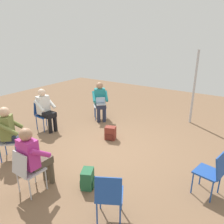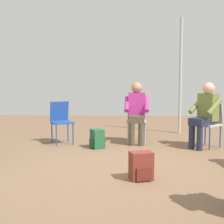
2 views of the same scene
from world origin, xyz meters
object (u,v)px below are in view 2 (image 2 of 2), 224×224
(chair_north, at_px, (137,118))
(person_in_magenta, at_px, (137,109))
(chair_northeast, at_px, (210,121))
(chair_northwest, at_px, (61,119))
(person_in_olive, at_px, (205,112))
(backpack_by_empty_chair, at_px, (97,140))
(backpack_near_laptop_user, at_px, (141,168))

(chair_north, relative_size, person_in_magenta, 0.69)
(chair_northeast, bearing_deg, chair_northwest, 45.47)
(chair_northeast, xyz_separation_m, person_in_olive, (-0.13, -0.11, 0.20))
(chair_northwest, distance_m, backpack_by_empty_chair, 0.95)
(chair_north, distance_m, person_in_magenta, 0.26)
(person_in_olive, distance_m, backpack_by_empty_chair, 2.10)
(person_in_olive, distance_m, person_in_magenta, 1.34)
(chair_northwest, relative_size, person_in_magenta, 0.69)
(backpack_by_empty_chair, bearing_deg, chair_northeast, 6.35)
(person_in_olive, bearing_deg, chair_north, 24.90)
(chair_north, bearing_deg, person_in_olive, 157.21)
(chair_northeast, distance_m, person_in_olive, 0.26)
(backpack_by_empty_chair, bearing_deg, chair_northwest, 151.01)
(person_in_olive, distance_m, backpack_near_laptop_user, 2.43)
(chair_north, height_order, chair_northwest, same)
(chair_northeast, distance_m, chair_northwest, 2.94)
(chair_north, distance_m, backpack_near_laptop_user, 2.60)
(chair_northeast, distance_m, person_in_magenta, 1.44)
(backpack_by_empty_chair, bearing_deg, chair_north, 42.93)
(chair_northeast, relative_size, person_in_magenta, 0.69)
(chair_north, distance_m, chair_northwest, 1.56)
(backpack_near_laptop_user, bearing_deg, chair_northwest, 123.65)
(backpack_near_laptop_user, relative_size, backpack_by_empty_chair, 1.00)
(person_in_magenta, bearing_deg, chair_northeast, 169.51)
(chair_northwest, relative_size, person_in_olive, 0.69)
(chair_northeast, distance_m, backpack_by_empty_chair, 2.19)
(person_in_olive, xyz_separation_m, person_in_magenta, (-1.27, 0.41, 0.00))
(chair_northwest, bearing_deg, chair_north, 161.49)
(chair_northwest, xyz_separation_m, person_in_olive, (2.81, -0.30, 0.20))
(person_in_olive, bearing_deg, backpack_near_laptop_user, 106.88)
(person_in_magenta, relative_size, backpack_by_empty_chair, 3.44)
(chair_northeast, height_order, chair_north, same)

